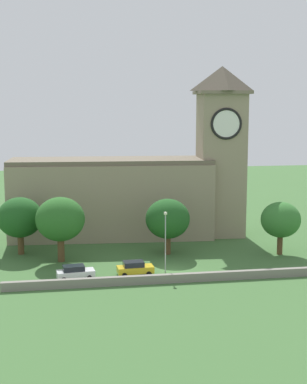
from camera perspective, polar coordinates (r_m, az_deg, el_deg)
name	(u,v)px	position (r m, az deg, el deg)	size (l,w,h in m)	color
ground_plane	(154,242)	(87.43, 0.04, -5.10)	(200.00, 200.00, 0.00)	#3D6633
church	(141,185)	(90.26, -1.27, 0.70)	(38.08, 11.60, 26.98)	gray
quay_barrier	(181,278)	(68.52, 2.76, -8.64)	(41.98, 0.70, 1.05)	gray
car_white	(75,272)	(70.05, -7.91, -8.02)	(4.73, 2.61, 1.74)	silver
car_yellow	(135,268)	(71.09, -1.89, -7.67)	(4.59, 2.42, 1.77)	gold
streetlamp_west_mid	(165,233)	(71.13, 1.21, -4.12)	(0.44, 0.44, 7.82)	#9EA0A5
tree_by_tower	(20,218)	(81.84, -13.33, -2.53)	(6.33, 6.33, 8.16)	brown
tree_riverside_east	(281,220)	(81.61, 12.71, -2.76)	(5.59, 5.59, 7.52)	brown
tree_riverside_west	(60,219)	(76.84, -9.39, -2.75)	(6.61, 6.61, 8.82)	brown
tree_churchyard	(168,219)	(79.70, 1.44, -2.73)	(6.26, 6.26, 7.94)	brown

